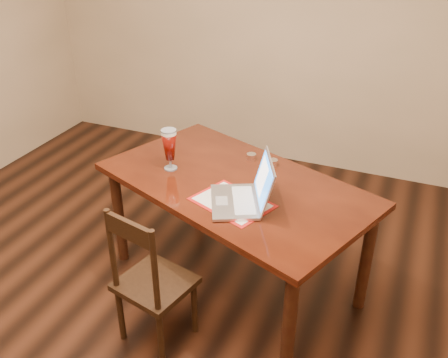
% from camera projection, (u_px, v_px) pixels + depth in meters
% --- Properties ---
extents(ground, '(5.00, 5.00, 0.00)m').
position_uv_depth(ground, '(138.00, 334.00, 2.89)').
color(ground, black).
rests_on(ground, ground).
extents(room_shell, '(4.51, 5.01, 2.71)m').
position_uv_depth(room_shell, '(101.00, 23.00, 2.02)').
color(room_shell, tan).
rests_on(room_shell, ground).
extents(dining_table, '(1.81, 1.42, 1.01)m').
position_uv_depth(dining_table, '(234.00, 194.00, 2.97)').
color(dining_table, '#481709').
rests_on(dining_table, ground).
extents(dining_chair, '(0.44, 0.43, 0.87)m').
position_uv_depth(dining_chair, '(151.00, 282.00, 2.67)').
color(dining_chair, black).
rests_on(dining_chair, ground).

